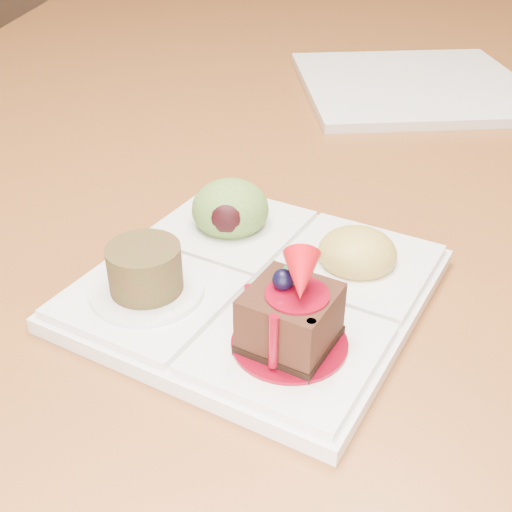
{
  "coord_description": "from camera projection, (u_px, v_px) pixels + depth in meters",
  "views": [
    {
      "loc": [
        0.06,
        -0.91,
        1.03
      ],
      "look_at": [
        0.03,
        -0.53,
        0.79
      ],
      "focal_mm": 45.0,
      "sensor_mm": 36.0,
      "label": 1
    }
  ],
  "objects": [
    {
      "name": "ground",
      "position": [
        265.0,
        436.0,
        1.32
      ],
      "size": [
        6.0,
        6.0,
        0.0
      ],
      "primitive_type": "plane",
      "color": "brown"
    },
    {
      "name": "dining_table",
      "position": [
        268.0,
        121.0,
        0.95
      ],
      "size": [
        1.0,
        1.8,
        0.75
      ],
      "color": "brown",
      "rests_on": "ground"
    },
    {
      "name": "sampler_plate",
      "position": [
        256.0,
        273.0,
        0.47
      ],
      "size": [
        0.3,
        0.3,
        0.09
      ],
      "rotation": [
        0.0,
        0.0,
        -0.43
      ],
      "color": "silver",
      "rests_on": "dining_table"
    },
    {
      "name": "second_plate",
      "position": [
        414.0,
        85.0,
        0.86
      ],
      "size": [
        0.34,
        0.34,
        0.01
      ],
      "primitive_type": "cube",
      "rotation": [
        0.0,
        0.0,
        0.17
      ],
      "color": "silver",
      "rests_on": "dining_table"
    }
  ]
}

